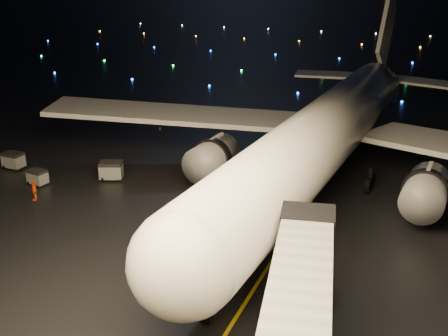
{
  "coord_description": "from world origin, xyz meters",
  "views": [
    {
      "loc": [
        22.06,
        -27.11,
        20.51
      ],
      "look_at": [
        6.51,
        12.0,
        5.0
      ],
      "focal_mm": 45.0,
      "sensor_mm": 36.0,
      "label": 1
    }
  ],
  "objects_px": {
    "crew_c": "(34,190)",
    "baggage_cart_1": "(38,177)",
    "airliner": "(335,92)",
    "belt_loader": "(227,235)",
    "baggage_cart_0": "(111,171)",
    "baggage_cart_2": "(13,161)"
  },
  "relations": [
    {
      "from": "crew_c",
      "to": "baggage_cart_1",
      "type": "bearing_deg",
      "value": -172.65
    },
    {
      "from": "airliner",
      "to": "belt_loader",
      "type": "height_order",
      "value": "airliner"
    },
    {
      "from": "baggage_cart_0",
      "to": "baggage_cart_2",
      "type": "xyz_separation_m",
      "value": [
        -11.32,
        -1.04,
        -0.07
      ]
    },
    {
      "from": "baggage_cart_0",
      "to": "baggage_cart_1",
      "type": "relative_size",
      "value": 1.23
    },
    {
      "from": "baggage_cart_0",
      "to": "baggage_cart_2",
      "type": "bearing_deg",
      "value": 163.57
    },
    {
      "from": "baggage_cart_0",
      "to": "baggage_cart_1",
      "type": "xyz_separation_m",
      "value": [
        -5.97,
        -3.83,
        -0.18
      ]
    },
    {
      "from": "belt_loader",
      "to": "airliner",
      "type": "bearing_deg",
      "value": 97.12
    },
    {
      "from": "baggage_cart_1",
      "to": "baggage_cart_2",
      "type": "distance_m",
      "value": 6.03
    },
    {
      "from": "crew_c",
      "to": "baggage_cart_0",
      "type": "distance_m",
      "value": 7.94
    },
    {
      "from": "baggage_cart_0",
      "to": "belt_loader",
      "type": "bearing_deg",
      "value": -52.69
    },
    {
      "from": "crew_c",
      "to": "baggage_cart_1",
      "type": "height_order",
      "value": "crew_c"
    },
    {
      "from": "belt_loader",
      "to": "baggage_cart_2",
      "type": "relative_size",
      "value": 2.88
    },
    {
      "from": "belt_loader",
      "to": "crew_c",
      "type": "xyz_separation_m",
      "value": [
        -19.93,
        2.73,
        -0.45
      ]
    },
    {
      "from": "airliner",
      "to": "baggage_cart_1",
      "type": "bearing_deg",
      "value": -150.57
    },
    {
      "from": "airliner",
      "to": "crew_c",
      "type": "xyz_separation_m",
      "value": [
        -23.83,
        -15.63,
        -7.83
      ]
    },
    {
      "from": "airliner",
      "to": "belt_loader",
      "type": "relative_size",
      "value": 10.54
    },
    {
      "from": "airliner",
      "to": "crew_c",
      "type": "relative_size",
      "value": 31.68
    },
    {
      "from": "crew_c",
      "to": "airliner",
      "type": "bearing_deg",
      "value": 95.32
    },
    {
      "from": "belt_loader",
      "to": "baggage_cart_1",
      "type": "distance_m",
      "value": 22.98
    },
    {
      "from": "airliner",
      "to": "baggage_cart_2",
      "type": "xyz_separation_m",
      "value": [
        -31.44,
        -9.65,
        -7.94
      ]
    },
    {
      "from": "crew_c",
      "to": "baggage_cart_2",
      "type": "relative_size",
      "value": 0.96
    },
    {
      "from": "baggage_cart_0",
      "to": "baggage_cart_2",
      "type": "height_order",
      "value": "baggage_cart_0"
    }
  ]
}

